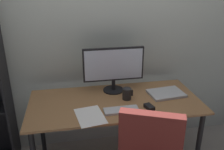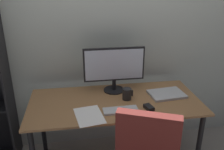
# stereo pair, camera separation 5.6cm
# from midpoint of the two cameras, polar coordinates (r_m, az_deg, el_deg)

# --- Properties ---
(back_wall) EXTENTS (6.40, 0.10, 2.60)m
(back_wall) POSITION_cam_midpoint_polar(r_m,az_deg,el_deg) (2.49, -2.20, 11.11)
(back_wall) COLOR beige
(back_wall) RESTS_ON ground
(desk) EXTENTS (1.52, 0.70, 0.74)m
(desk) POSITION_cam_midpoint_polar(r_m,az_deg,el_deg) (2.24, 0.00, -8.01)
(desk) COLOR olive
(desk) RESTS_ON ground
(monitor) EXTENTS (0.58, 0.20, 0.43)m
(monitor) POSITION_cam_midpoint_polar(r_m,az_deg,el_deg) (2.28, -0.33, 1.97)
(monitor) COLOR black
(monitor) RESTS_ON desk
(keyboard) EXTENTS (0.29, 0.12, 0.02)m
(keyboard) POSITION_cam_midpoint_polar(r_m,az_deg,el_deg) (2.03, 1.42, -8.24)
(keyboard) COLOR #B7BABC
(keyboard) RESTS_ON desk
(mouse) EXTENTS (0.08, 0.11, 0.03)m
(mouse) POSITION_cam_midpoint_polar(r_m,az_deg,el_deg) (2.08, 7.96, -7.42)
(mouse) COLOR black
(mouse) RESTS_ON desk
(coffee_mug) EXTENTS (0.10, 0.08, 0.11)m
(coffee_mug) POSITION_cam_midpoint_polar(r_m,az_deg,el_deg) (2.20, 2.78, -4.42)
(coffee_mug) COLOR black
(coffee_mug) RESTS_ON desk
(laptop) EXTENTS (0.34, 0.26, 0.02)m
(laptop) POSITION_cam_midpoint_polar(r_m,az_deg,el_deg) (2.35, 11.87, -4.22)
(laptop) COLOR #B7BABC
(laptop) RESTS_ON desk
(paper_sheet) EXTENTS (0.25, 0.33, 0.00)m
(paper_sheet) POSITION_cam_midpoint_polar(r_m,az_deg,el_deg) (1.98, -5.96, -9.53)
(paper_sheet) COLOR white
(paper_sheet) RESTS_ON desk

